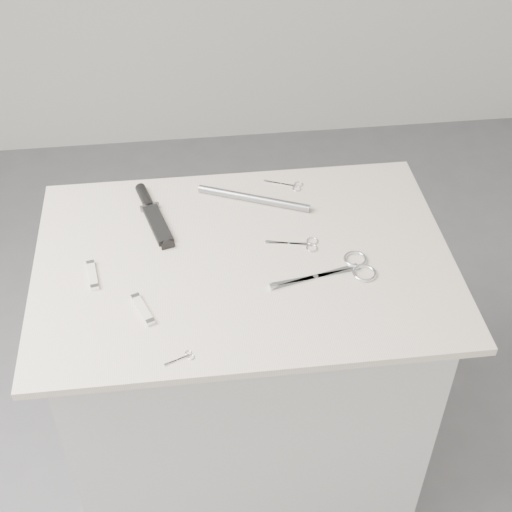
{
  "coord_description": "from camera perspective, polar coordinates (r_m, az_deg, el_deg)",
  "views": [
    {
      "loc": [
        -0.12,
        -1.27,
        2.06
      ],
      "look_at": [
        0.03,
        0.0,
        0.92
      ],
      "focal_mm": 50.0,
      "sensor_mm": 36.0,
      "label": 1
    }
  ],
  "objects": [
    {
      "name": "plinth",
      "position": [
        2.05,
        -0.84,
        -9.92
      ],
      "size": [
        0.9,
        0.6,
        0.9
      ],
      "primitive_type": "cube",
      "color": "silver",
      "rests_on": "ground"
    },
    {
      "name": "embroidery_scissors_a",
      "position": [
        1.75,
        3.71,
        0.96
      ],
      "size": [
        0.13,
        0.06,
        0.0
      ],
      "rotation": [
        0.0,
        0.0,
        -0.21
      ],
      "color": "silver",
      "rests_on": "display_board"
    },
    {
      "name": "metal_rail",
      "position": [
        1.87,
        -0.2,
        4.63
      ],
      "size": [
        0.29,
        0.14,
        0.02
      ],
      "primitive_type": "cylinder",
      "rotation": [
        0.0,
        1.57,
        -0.41
      ],
      "color": "gray",
      "rests_on": "display_board"
    },
    {
      "name": "tiny_scissors",
      "position": [
        1.5,
        -5.87,
        -8.1
      ],
      "size": [
        0.06,
        0.04,
        0.0
      ],
      "rotation": [
        0.0,
        0.0,
        0.38
      ],
      "color": "silver",
      "rests_on": "display_board"
    },
    {
      "name": "pocket_knife_a",
      "position": [
        1.6,
        -9.04,
        -4.22
      ],
      "size": [
        0.06,
        0.1,
        0.01
      ],
      "rotation": [
        0.0,
        0.0,
        1.95
      ],
      "color": "silver",
      "rests_on": "display_board"
    },
    {
      "name": "display_board",
      "position": [
        1.72,
        -0.99,
        -0.37
      ],
      "size": [
        1.0,
        0.7,
        0.02
      ],
      "primitive_type": "cube",
      "color": "beige",
      "rests_on": "plinth"
    },
    {
      "name": "sheathed_knife",
      "position": [
        1.85,
        -8.34,
        3.54
      ],
      "size": [
        0.1,
        0.25,
        0.03
      ],
      "rotation": [
        0.0,
        0.0,
        1.84
      ],
      "color": "black",
      "rests_on": "display_board"
    },
    {
      "name": "pocket_knife_b",
      "position": [
        1.7,
        -12.94,
        -1.49
      ],
      "size": [
        0.04,
        0.1,
        0.01
      ],
      "rotation": [
        0.0,
        0.0,
        1.73
      ],
      "color": "silver",
      "rests_on": "display_board"
    },
    {
      "name": "large_shears",
      "position": [
        1.69,
        7.07,
        -1.11
      ],
      "size": [
        0.25,
        0.12,
        0.01
      ],
      "rotation": [
        0.0,
        0.0,
        0.2
      ],
      "color": "silver",
      "rests_on": "display_board"
    },
    {
      "name": "ground",
      "position": [
        2.43,
        -0.73,
        -16.59
      ],
      "size": [
        4.0,
        4.0,
        0.01
      ],
      "primitive_type": "cube",
      "color": "slate",
      "rests_on": "ground"
    },
    {
      "name": "embroidery_scissors_b",
      "position": [
        1.94,
        2.72,
        5.68
      ],
      "size": [
        0.1,
        0.07,
        0.0
      ],
      "rotation": [
        0.0,
        0.0,
        -0.4
      ],
      "color": "silver",
      "rests_on": "display_board"
    }
  ]
}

